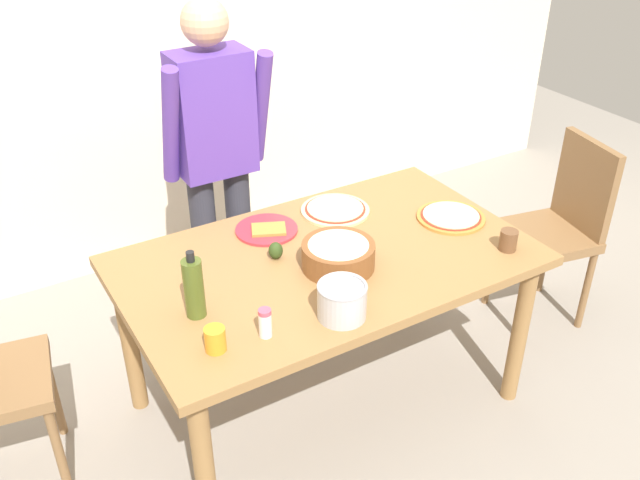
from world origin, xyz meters
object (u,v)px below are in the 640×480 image
Objects in this scene: olive_oil_bottle at (194,288)px; dining_table at (326,276)px; person_cook at (216,153)px; pizza_raw_on_board at (335,210)px; popcorn_bowl at (338,253)px; avocado at (276,250)px; pizza_cooked_on_tray at (451,217)px; steel_pot at (342,300)px; cup_orange at (215,339)px; cup_small_brown at (508,240)px; salt_shaker at (265,323)px; chair_wooden_right at (560,222)px; plate_with_slice at (267,230)px.

dining_table is at bearing 8.45° from olive_oil_bottle.
pizza_raw_on_board is (0.35, -0.46, -0.17)m from person_cook.
popcorn_bowl is 0.25m from avocado.
popcorn_bowl is at bearing -45.28° from avocado.
pizza_cooked_on_tray is 4.18× the size of avocado.
pizza_cooked_on_tray is 1.69× the size of steel_pot.
dining_table is 0.81m from person_cook.
cup_orange is (-0.44, 0.06, -0.02)m from steel_pot.
salt_shaker is at bearing 179.30° from cup_small_brown.
avocado is at bearing 58.04° from salt_shaker.
dining_table is 1.68× the size of chair_wooden_right.
pizza_cooked_on_tray is at bearing 12.84° from cup_orange.
dining_table is 0.23m from avocado.
salt_shaker is at bearing -137.12° from pizza_raw_on_board.
popcorn_bowl is 0.69m from cup_small_brown.
cup_orange is at bearing -114.37° from person_cook.
plate_with_slice is 1.02× the size of olive_oil_bottle.
cup_small_brown reaches higher than plate_with_slice.
person_cook is at bearing 99.20° from dining_table.
person_cook reaches higher than plate_with_slice.
olive_oil_bottle is at bearing -154.75° from pizza_raw_on_board.
avocado is at bearing 152.10° from dining_table.
pizza_raw_on_board is at bearing 124.37° from cup_small_brown.
plate_with_slice is 0.65m from steel_pot.
dining_table is at bearing -80.80° from person_cook.
olive_oil_bottle is at bearing -179.81° from popcorn_bowl.
cup_small_brown is at bearing -0.70° from salt_shaker.
chair_wooden_right is 1.93m from olive_oil_bottle.
pizza_raw_on_board is 1.15× the size of plate_with_slice.
plate_with_slice is 0.21m from avocado.
cup_orange is 1.24m from cup_small_brown.
chair_wooden_right is 3.71× the size of olive_oil_bottle.
pizza_raw_on_board is 0.89m from olive_oil_bottle.
steel_pot reaches higher than popcorn_bowl.
popcorn_bowl is (0.12, -0.84, -0.12)m from person_cook.
person_cook is 1.12m from salt_shaker.
olive_oil_bottle is 3.01× the size of cup_small_brown.
chair_wooden_right reaches higher than salt_shaker.
popcorn_bowl is 0.48m from salt_shaker.
steel_pot reaches higher than salt_shaker.
avocado is at bearing -107.74° from plate_with_slice.
steel_pot is (-0.15, -0.35, 0.16)m from dining_table.
chair_wooden_right is 1.95m from cup_orange.
dining_table is 0.73m from cup_small_brown.
avocado is (-1.50, 0.12, 0.25)m from chair_wooden_right.
plate_with_slice is at bearing 156.82° from pizza_cooked_on_tray.
cup_small_brown reaches higher than avocado.
pizza_raw_on_board is 1.17× the size of olive_oil_bottle.
pizza_cooked_on_tray is at bearing 15.83° from salt_shaker.
pizza_cooked_on_tray is at bearing -23.18° from plate_with_slice.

